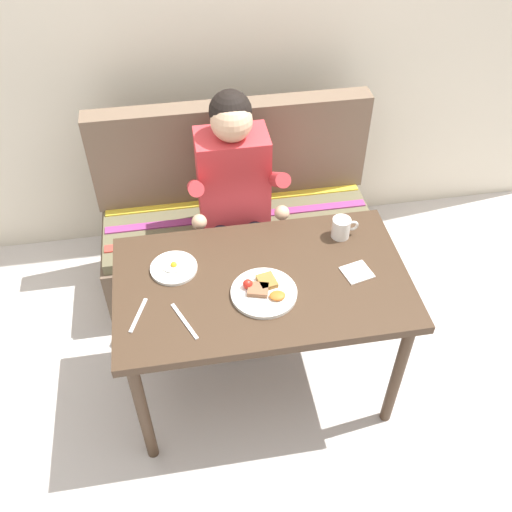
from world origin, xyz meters
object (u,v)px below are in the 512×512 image
couch (237,230)px  plate_breakfast (264,291)px  napkin (357,272)px  person (235,190)px  table (262,293)px  coffee_mug (342,227)px  knife (184,321)px  plate_eggs (174,268)px  fork (138,315)px

couch → plate_breakfast: 0.94m
napkin → person: bearing=124.2°
table → coffee_mug: bearing=27.9°
person → knife: bearing=-111.7°
plate_breakfast → plate_eggs: (-0.34, 0.19, -0.00)m
knife → coffee_mug: bearing=3.9°
plate_eggs → coffee_mug: size_ratio=1.65×
coffee_mug → napkin: 0.24m
person → coffee_mug: 0.57m
table → plate_breakfast: (-0.01, -0.08, 0.09)m
person → plate_eggs: bearing=-124.3°
table → person: bearing=92.7°
person → plate_breakfast: 0.67m
person → plate_eggs: person is taller
coffee_mug → plate_breakfast: bearing=-144.5°
couch → plate_breakfast: couch is taller
couch → knife: size_ratio=7.20×
plate_breakfast → knife: plate_breakfast is taller
plate_breakfast → knife: bearing=-164.3°
person → coffee_mug: (0.41, -0.39, 0.04)m
knife → table: bearing=3.3°
fork → table: bearing=33.7°
coffee_mug → napkin: bearing=-88.6°
person → fork: 0.84m
plate_breakfast → napkin: plate_breakfast is taller
couch → napkin: bearing=-63.7°
plate_eggs → fork: 0.27m
fork → knife: same height
couch → plate_eggs: size_ratio=7.41×
napkin → knife: bearing=-169.0°
table → fork: fork is taller
couch → person: (-0.03, -0.17, 0.41)m
couch → fork: (-0.50, -0.87, 0.40)m
table → knife: (-0.33, -0.17, 0.08)m
coffee_mug → couch: bearing=124.5°
table → person: 0.60m
person → knife: (-0.30, -0.76, -0.01)m
fork → knife: bearing=2.8°
napkin → couch: bearing=116.3°
plate_eggs → person: bearing=55.7°
table → knife: bearing=-153.2°
plate_eggs → couch: bearing=61.6°
fork → knife: size_ratio=0.85×
coffee_mug → knife: size_ratio=0.59×
napkin → knife: napkin is taller
fork → napkin: bearing=26.7°
plate_breakfast → table: bearing=84.3°
plate_breakfast → coffee_mug: (0.39, 0.28, 0.04)m
person → plate_eggs: (-0.32, -0.47, -0.00)m
couch → table: bearing=-90.0°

